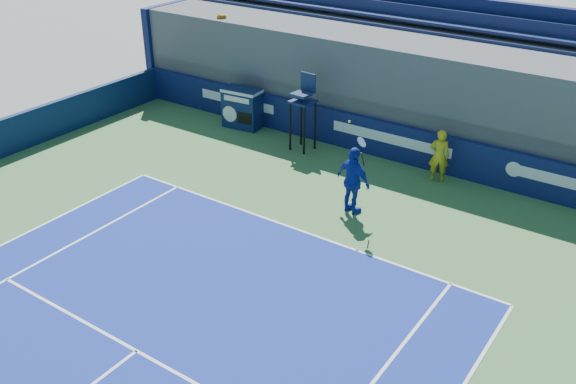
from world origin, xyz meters
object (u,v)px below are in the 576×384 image
Objects in this scene: match_clock at (242,107)px; tennis_player at (353,181)px; ball_person at (439,156)px; umpire_chair at (304,104)px.

tennis_player is at bearing -26.98° from match_clock.
ball_person reaches higher than match_clock.
umpire_chair is at bearing -8.06° from match_clock.
umpire_chair is at bearing -17.11° from ball_person.
tennis_player reaches higher than match_clock.
tennis_player is (-1.10, -3.04, 0.14)m from ball_person.
ball_person is 7.23m from match_clock.
tennis_player is (3.36, -2.73, -0.59)m from umpire_chair.
ball_person is 0.64× the size of umpire_chair.
umpire_chair is (-4.46, -0.31, 0.72)m from ball_person.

